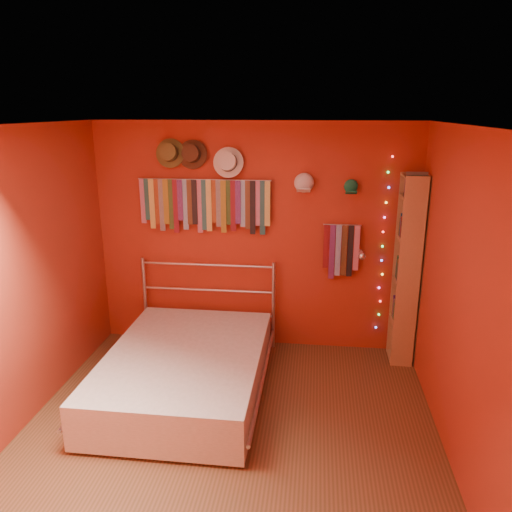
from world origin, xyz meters
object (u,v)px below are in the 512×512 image
at_px(bed, 186,370).
at_px(bookshelf, 411,270).
at_px(tie_rack, 204,203).
at_px(reading_lamp, 362,255).

bearing_deg(bed, bookshelf, 23.37).
relative_size(tie_rack, bookshelf, 0.72).
xyz_separation_m(tie_rack, reading_lamp, (1.68, -0.18, -0.47)).
bearing_deg(reading_lamp, bed, -151.45).
height_order(bookshelf, bed, bookshelf).
relative_size(reading_lamp, bookshelf, 0.16).
bearing_deg(reading_lamp, bookshelf, 3.05).
xyz_separation_m(reading_lamp, bed, (-1.66, -0.90, -0.93)).
xyz_separation_m(bookshelf, bed, (-2.17, -0.93, -0.78)).
bearing_deg(bookshelf, reading_lamp, -176.95).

